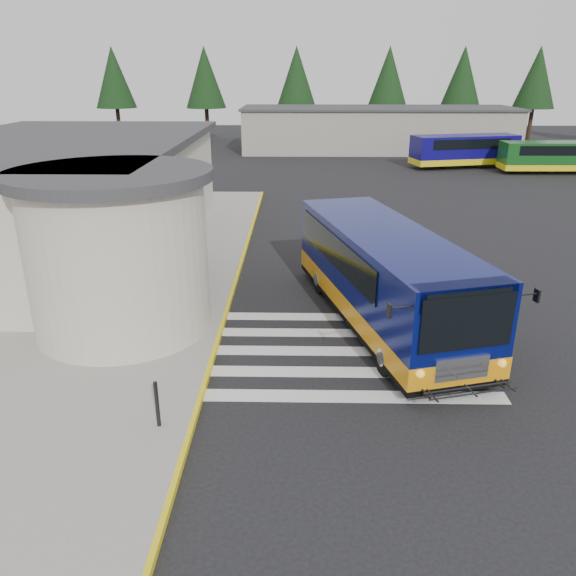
{
  "coord_description": "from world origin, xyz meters",
  "views": [
    {
      "loc": [
        -1.69,
        -15.18,
        7.55
      ],
      "look_at": [
        -1.97,
        -0.5,
        1.83
      ],
      "focal_mm": 35.0,
      "sensor_mm": 36.0,
      "label": 1
    }
  ],
  "objects_px": {
    "pedestrian_a": "(171,316)",
    "bollard": "(157,404)",
    "far_bus_b": "(553,156)",
    "pedestrian_b": "(165,312)",
    "far_bus_a": "(464,149)",
    "transit_bus": "(384,280)"
  },
  "relations": [
    {
      "from": "transit_bus",
      "to": "bollard",
      "type": "height_order",
      "value": "transit_bus"
    },
    {
      "from": "transit_bus",
      "to": "pedestrian_a",
      "type": "relative_size",
      "value": 6.09
    },
    {
      "from": "far_bus_a",
      "to": "far_bus_b",
      "type": "relative_size",
      "value": 1.13
    },
    {
      "from": "transit_bus",
      "to": "pedestrian_a",
      "type": "distance_m",
      "value": 6.63
    },
    {
      "from": "bollard",
      "to": "far_bus_b",
      "type": "bearing_deg",
      "value": 56.22
    },
    {
      "from": "far_bus_a",
      "to": "pedestrian_b",
      "type": "bearing_deg",
      "value": 138.21
    },
    {
      "from": "pedestrian_b",
      "to": "far_bus_b",
      "type": "xyz_separation_m",
      "value": [
        23.63,
        29.71,
        0.37
      ]
    },
    {
      "from": "pedestrian_a",
      "to": "far_bus_b",
      "type": "relative_size",
      "value": 0.22
    },
    {
      "from": "bollard",
      "to": "far_bus_b",
      "type": "relative_size",
      "value": 0.14
    },
    {
      "from": "pedestrian_a",
      "to": "pedestrian_b",
      "type": "bearing_deg",
      "value": 24.97
    },
    {
      "from": "pedestrian_b",
      "to": "far_bus_b",
      "type": "relative_size",
      "value": 0.2
    },
    {
      "from": "far_bus_b",
      "to": "pedestrian_a",
      "type": "bearing_deg",
      "value": 141.66
    },
    {
      "from": "transit_bus",
      "to": "pedestrian_b",
      "type": "bearing_deg",
      "value": 178.96
    },
    {
      "from": "pedestrian_a",
      "to": "pedestrian_b",
      "type": "xyz_separation_m",
      "value": [
        -0.28,
        0.49,
        -0.07
      ]
    },
    {
      "from": "pedestrian_a",
      "to": "pedestrian_b",
      "type": "height_order",
      "value": "pedestrian_a"
    },
    {
      "from": "bollard",
      "to": "far_bus_b",
      "type": "xyz_separation_m",
      "value": [
        22.84,
        34.15,
        0.63
      ]
    },
    {
      "from": "pedestrian_b",
      "to": "far_bus_b",
      "type": "height_order",
      "value": "far_bus_b"
    },
    {
      "from": "pedestrian_a",
      "to": "bollard",
      "type": "distance_m",
      "value": 3.99
    },
    {
      "from": "pedestrian_a",
      "to": "bollard",
      "type": "height_order",
      "value": "pedestrian_a"
    },
    {
      "from": "transit_bus",
      "to": "far_bus_b",
      "type": "distance_m",
      "value": 32.9
    },
    {
      "from": "bollard",
      "to": "far_bus_b",
      "type": "height_order",
      "value": "far_bus_b"
    },
    {
      "from": "transit_bus",
      "to": "pedestrian_b",
      "type": "relative_size",
      "value": 6.64
    }
  ]
}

